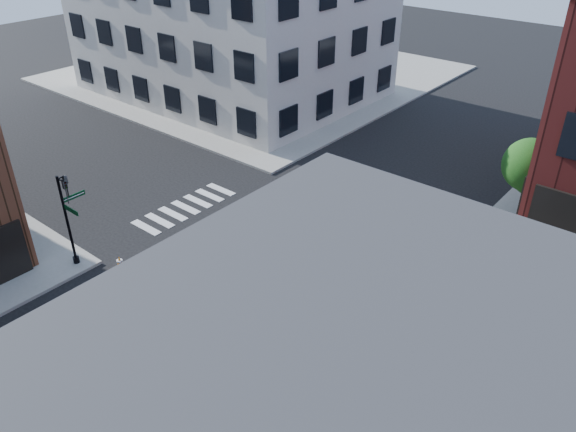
% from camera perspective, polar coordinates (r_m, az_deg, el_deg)
% --- Properties ---
extents(ground, '(120.00, 120.00, 0.00)m').
position_cam_1_polar(ground, '(26.88, -0.46, -3.87)').
color(ground, black).
rests_on(ground, ground).
extents(sidewalk_nw, '(30.00, 30.00, 0.15)m').
position_cam_1_polar(sidewalk_nw, '(53.97, -3.28, 14.32)').
color(sidewalk_nw, gray).
rests_on(sidewalk_nw, ground).
extents(building_nw, '(22.00, 16.00, 11.00)m').
position_cam_1_polar(building_nw, '(47.81, -5.89, 18.78)').
color(building_nw, beige).
rests_on(building_nw, ground).
extents(tree_near, '(2.69, 2.69, 4.49)m').
position_cam_1_polar(tree_near, '(30.24, 23.40, 4.48)').
color(tree_near, black).
rests_on(tree_near, ground).
extents(tree_far, '(2.43, 2.43, 4.07)m').
position_cam_1_polar(tree_far, '(35.78, 26.42, 7.19)').
color(tree_far, black).
rests_on(tree_far, ground).
extents(signal_pole, '(1.29, 1.24, 4.60)m').
position_cam_1_polar(signal_pole, '(26.45, -21.40, 0.45)').
color(signal_pole, black).
rests_on(signal_pole, ground).
extents(box_truck, '(9.30, 2.96, 4.19)m').
position_cam_1_polar(box_truck, '(20.17, 15.01, -11.02)').
color(box_truck, white).
rests_on(box_truck, ground).
extents(traffic_cone, '(0.49, 0.49, 0.71)m').
position_cam_1_polar(traffic_cone, '(26.82, -16.71, -4.58)').
color(traffic_cone, '#CE6709').
rests_on(traffic_cone, ground).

